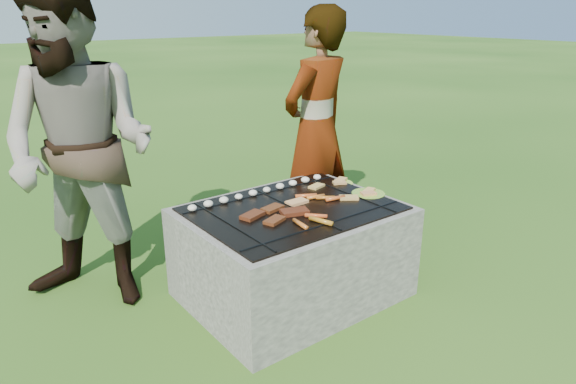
% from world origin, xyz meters
% --- Properties ---
extents(lawn, '(60.00, 60.00, 0.00)m').
position_xyz_m(lawn, '(0.00, 0.00, 0.00)').
color(lawn, '#214912').
rests_on(lawn, ground).
extents(fire_pit, '(1.30, 1.00, 0.62)m').
position_xyz_m(fire_pit, '(0.00, 0.00, 0.28)').
color(fire_pit, gray).
rests_on(fire_pit, ground).
extents(mushrooms, '(1.06, 0.06, 0.04)m').
position_xyz_m(mushrooms, '(-0.02, 0.33, 0.63)').
color(mushrooms, silver).
rests_on(mushrooms, fire_pit).
extents(pork_slabs, '(0.41, 0.27, 0.02)m').
position_xyz_m(pork_slabs, '(-0.16, -0.04, 0.62)').
color(pork_slabs, maroon).
rests_on(pork_slabs, fire_pit).
extents(sausages, '(0.53, 0.50, 0.03)m').
position_xyz_m(sausages, '(0.10, -0.12, 0.62)').
color(sausages, '#ED5727').
rests_on(sausages, fire_pit).
extents(bread_on_grate, '(0.46, 0.41, 0.02)m').
position_xyz_m(bread_on_grate, '(0.24, 0.04, 0.62)').
color(bread_on_grate, '#E9B677').
rests_on(bread_on_grate, fire_pit).
extents(plate_far, '(0.21, 0.21, 0.03)m').
position_xyz_m(plate_far, '(0.56, 0.18, 0.61)').
color(plate_far, yellow).
rests_on(plate_far, fire_pit).
extents(plate_near, '(0.27, 0.27, 0.03)m').
position_xyz_m(plate_near, '(0.56, -0.10, 0.61)').
color(plate_near, gold).
rests_on(plate_near, fire_pit).
extents(cook, '(0.74, 0.56, 1.81)m').
position_xyz_m(cook, '(0.69, 0.60, 0.90)').
color(cook, gray).
rests_on(cook, ground).
extents(bystander, '(1.19, 1.22, 1.98)m').
position_xyz_m(bystander, '(-1.02, 0.73, 0.99)').
color(bystander, gray).
rests_on(bystander, ground).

